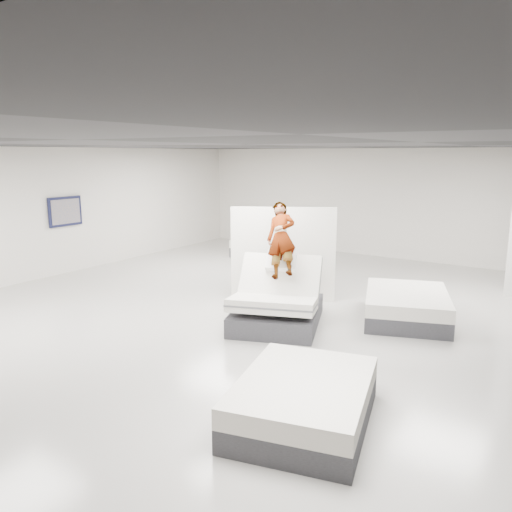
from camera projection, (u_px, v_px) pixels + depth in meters
name	position (u px, v px, depth m)	size (l,w,h in m)	color
room	(246.00, 235.00, 9.04)	(14.00, 14.04, 3.20)	#ABA8A2
hero_bed	(277.00, 304.00, 8.98)	(2.07, 2.34, 1.29)	#3A3A3F
person	(281.00, 254.00, 9.13)	(0.56, 0.37, 1.54)	slate
remote	(290.00, 268.00, 8.78)	(0.05, 0.14, 0.03)	black
divider_panel	(283.00, 254.00, 10.36)	(2.17, 0.10, 1.97)	white
flat_bed_right_far	(406.00, 306.00, 9.24)	(2.01, 2.31, 0.53)	#3A3A3F
flat_bed_right_near	(303.00, 401.00, 5.70)	(1.84, 2.19, 0.52)	#3A3A3F
flat_bed_left_far	(268.00, 248.00, 15.00)	(1.99, 1.55, 0.52)	#3A3A3F
wall_poster	(65.00, 211.00, 12.66)	(0.06, 0.95, 0.75)	black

